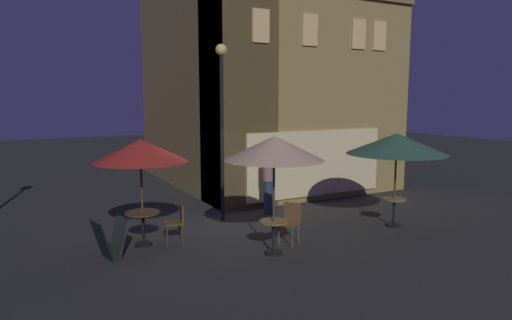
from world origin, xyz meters
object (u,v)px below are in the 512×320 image
object	(u,v)px
cafe_chair_0	(291,219)
menu_sandwich_board	(110,239)
street_lamp_near_corner	(222,107)
patron_standing_0	(268,184)
patio_umbrella_1	(397,144)
cafe_chair_1	(178,219)
cafe_table_0	(274,232)
cafe_table_2	(143,221)
patio_umbrella_2	(140,151)
cafe_table_1	(394,208)
patio_umbrella_0	(274,149)

from	to	relation	value
cafe_chair_0	menu_sandwich_board	bearing A→B (deg)	-44.68
street_lamp_near_corner	menu_sandwich_board	bearing A→B (deg)	-155.40
menu_sandwich_board	patron_standing_0	world-z (taller)	patron_standing_0
street_lamp_near_corner	patio_umbrella_1	distance (m)	4.61
cafe_chair_1	street_lamp_near_corner	bearing A→B (deg)	-132.33
cafe_table_0	menu_sandwich_board	bearing A→B (deg)	156.77
cafe_table_0	cafe_table_2	world-z (taller)	cafe_table_2
street_lamp_near_corner	cafe_chair_1	bearing A→B (deg)	-145.73
cafe_chair_1	patron_standing_0	distance (m)	3.47
street_lamp_near_corner	patron_standing_0	size ratio (longest dim) A/B	2.75
cafe_table_0	patio_umbrella_2	xyz separation A→B (m)	(-2.32, 1.88, 1.68)
patio_umbrella_1	patio_umbrella_2	bearing A→B (deg)	165.97
cafe_table_1	cafe_chair_0	distance (m)	3.15
menu_sandwich_board	cafe_chair_1	size ratio (longest dim) A/B	0.91
street_lamp_near_corner	cafe_table_0	size ratio (longest dim) A/B	6.44
cafe_table_2	patron_standing_0	bearing A→B (deg)	16.46
patio_umbrella_0	patio_umbrella_2	xyz separation A→B (m)	(-2.32, 1.88, -0.12)
menu_sandwich_board	patio_umbrella_0	bearing A→B (deg)	-36.65
patio_umbrella_1	street_lamp_near_corner	bearing A→B (deg)	146.61
cafe_table_1	patio_umbrella_1	size ratio (longest dim) A/B	0.29
street_lamp_near_corner	cafe_table_2	distance (m)	3.60
patio_umbrella_0	patron_standing_0	world-z (taller)	patio_umbrella_0
patio_umbrella_0	cafe_chair_0	world-z (taller)	patio_umbrella_0
cafe_table_1	patio_umbrella_1	bearing A→B (deg)	-90.00
cafe_table_1	patio_umbrella_1	world-z (taller)	patio_umbrella_1
cafe_table_1	cafe_table_2	xyz separation A→B (m)	(-6.18, 1.54, 0.10)
cafe_table_1	cafe_chair_1	distance (m)	5.59
street_lamp_near_corner	cafe_chair_0	size ratio (longest dim) A/B	5.01
cafe_chair_1	patron_standing_0	world-z (taller)	patron_standing_0
patio_umbrella_1	cafe_chair_0	world-z (taller)	patio_umbrella_1
cafe_table_2	patio_umbrella_1	world-z (taller)	patio_umbrella_1
patio_umbrella_0	patio_umbrella_1	world-z (taller)	patio_umbrella_0
cafe_table_2	cafe_chair_1	world-z (taller)	cafe_chair_1
street_lamp_near_corner	cafe_table_0	xyz separation A→B (m)	(-0.08, -2.83, -2.60)
cafe_chair_0	patron_standing_0	world-z (taller)	patron_standing_0
patio_umbrella_0	patio_umbrella_2	world-z (taller)	patio_umbrella_0
street_lamp_near_corner	cafe_table_1	bearing A→B (deg)	-33.39
street_lamp_near_corner	patio_umbrella_1	xyz separation A→B (m)	(3.77, -2.49, -0.93)
cafe_chair_0	patron_standing_0	size ratio (longest dim) A/B	0.55
patio_umbrella_2	cafe_chair_0	world-z (taller)	patio_umbrella_2
cafe_table_2	cafe_chair_1	xyz separation A→B (m)	(0.76, -0.18, -0.03)
menu_sandwich_board	cafe_table_2	bearing A→B (deg)	19.62
menu_sandwich_board	cafe_table_1	size ratio (longest dim) A/B	1.13
cafe_chair_0	patron_standing_0	bearing A→B (deg)	-140.45
cafe_chair_1	patron_standing_0	bearing A→B (deg)	-143.70
menu_sandwich_board	patron_standing_0	size ratio (longest dim) A/B	0.48
patio_umbrella_0	cafe_table_0	bearing A→B (deg)	104.04
menu_sandwich_board	cafe_chair_0	world-z (taller)	cafe_chair_0
cafe_chair_0	street_lamp_near_corner	bearing A→B (deg)	-106.62
patio_umbrella_1	cafe_table_2	bearing A→B (deg)	165.97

